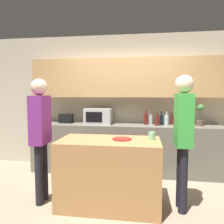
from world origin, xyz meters
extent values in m
plane|color=gray|center=(0.00, 0.00, 0.00)|extent=(14.00, 14.00, 0.00)
cube|color=beige|center=(0.00, 1.74, 1.35)|extent=(6.40, 0.08, 2.70)
cube|color=tan|center=(0.00, 1.54, 1.83)|extent=(3.74, 0.32, 0.75)
cube|color=#6B665B|center=(0.00, 1.39, 0.46)|extent=(3.60, 0.62, 0.93)
cube|color=#B27F4C|center=(-0.10, 0.08, 0.45)|extent=(1.34, 0.71, 0.91)
cube|color=#B7BABC|center=(-0.53, 1.43, 1.08)|extent=(0.52, 0.38, 0.30)
cube|color=black|center=(-0.58, 1.24, 1.08)|extent=(0.31, 0.01, 0.19)
cube|color=black|center=(-1.20, 1.43, 1.02)|extent=(0.26, 0.16, 0.18)
cube|color=black|center=(-1.25, 1.43, 1.11)|extent=(0.02, 0.11, 0.01)
cube|color=black|center=(-1.15, 1.43, 1.11)|extent=(0.02, 0.11, 0.01)
cylinder|color=brown|center=(1.38, 1.43, 0.98)|extent=(0.14, 0.14, 0.10)
cylinder|color=#38662D|center=(1.38, 1.43, 1.12)|extent=(0.01, 0.01, 0.18)
sphere|color=#3D7A38|center=(1.38, 1.43, 1.26)|extent=(0.13, 0.13, 0.13)
cylinder|color=maroon|center=(0.39, 1.44, 1.03)|extent=(0.07, 0.07, 0.20)
cylinder|color=maroon|center=(0.39, 1.44, 1.17)|extent=(0.03, 0.03, 0.08)
cylinder|color=silver|center=(0.48, 1.51, 1.02)|extent=(0.07, 0.07, 0.18)
cylinder|color=silver|center=(0.48, 1.51, 1.15)|extent=(0.03, 0.03, 0.07)
cylinder|color=maroon|center=(0.59, 1.33, 1.02)|extent=(0.08, 0.08, 0.18)
cylinder|color=maroon|center=(0.59, 1.33, 1.14)|extent=(0.03, 0.03, 0.07)
cylinder|color=black|center=(0.68, 1.42, 1.02)|extent=(0.06, 0.06, 0.18)
cylinder|color=black|center=(0.68, 1.42, 1.15)|extent=(0.02, 0.02, 0.07)
cylinder|color=silver|center=(0.77, 1.40, 1.02)|extent=(0.08, 0.08, 0.19)
cylinder|color=silver|center=(0.77, 1.40, 1.15)|extent=(0.03, 0.03, 0.07)
cylinder|color=maroon|center=(0.88, 1.50, 1.02)|extent=(0.06, 0.06, 0.18)
cylinder|color=maroon|center=(0.88, 1.50, 1.14)|extent=(0.02, 0.02, 0.07)
cylinder|color=red|center=(0.06, 0.11, 0.91)|extent=(0.26, 0.26, 0.01)
cylinder|color=#85CA98|center=(0.46, 0.15, 0.96)|extent=(0.09, 0.09, 0.11)
cylinder|color=black|center=(-1.06, 0.11, 0.42)|extent=(0.11, 0.11, 0.83)
cylinder|color=black|center=(-1.05, -0.05, 0.42)|extent=(0.11, 0.11, 0.83)
cube|color=#7D2C85|center=(-1.05, 0.03, 1.16)|extent=(0.21, 0.35, 0.66)
sphere|color=beige|center=(-1.05, 0.03, 1.61)|extent=(0.23, 0.23, 0.23)
cylinder|color=black|center=(0.85, 0.02, 0.42)|extent=(0.11, 0.11, 0.85)
cylinder|color=black|center=(0.85, 0.18, 0.42)|extent=(0.11, 0.11, 0.85)
cube|color=green|center=(0.85, 0.10, 1.19)|extent=(0.20, 0.34, 0.67)
sphere|color=beige|center=(0.85, 0.10, 1.64)|extent=(0.23, 0.23, 0.23)
camera|label=1|loc=(0.35, -2.75, 1.52)|focal=35.00mm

